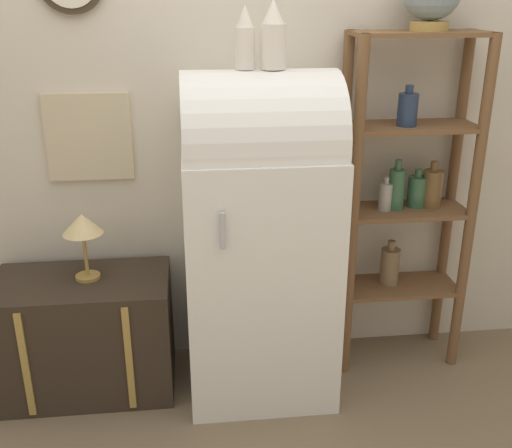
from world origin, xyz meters
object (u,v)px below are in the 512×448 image
object	(u,v)px
suitcase_trunk	(86,334)
vase_center	(273,37)
desk_lamp	(82,228)
refrigerator	(259,233)
vase_left	(245,39)

from	to	relation	value
suitcase_trunk	vase_center	distance (m)	1.58
desk_lamp	refrigerator	bearing A→B (deg)	-4.27
refrigerator	desk_lamp	bearing A→B (deg)	175.73
refrigerator	suitcase_trunk	xyz separation A→B (m)	(-0.81, 0.04, -0.49)
suitcase_trunk	vase_left	xyz separation A→B (m)	(0.75, -0.03, 1.32)
refrigerator	vase_center	xyz separation A→B (m)	(0.05, -0.00, 0.83)
suitcase_trunk	refrigerator	bearing A→B (deg)	-2.83
refrigerator	vase_left	distance (m)	0.83
vase_left	vase_center	distance (m)	0.11
vase_left	desk_lamp	world-z (taller)	vase_left
refrigerator	vase_center	size ratio (longest dim) A/B	5.56
vase_left	desk_lamp	distance (m)	1.07
refrigerator	desk_lamp	world-z (taller)	refrigerator
suitcase_trunk	vase_center	bearing A→B (deg)	-2.78
suitcase_trunk	desk_lamp	distance (m)	0.53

